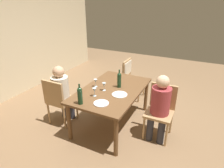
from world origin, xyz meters
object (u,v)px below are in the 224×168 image
object	(u,v)px
dining_table	(112,93)
wine_bottle_tall_green	(80,95)
chair_near	(161,107)
chair_right_end	(130,74)
person_man_bearded	(62,90)
chair_far_left	(58,99)
wine_glass_centre	(96,81)
dinner_plate_guest_left	(120,95)
dinner_plate_host	(101,103)
wine_glass_near_left	(104,85)
wine_glass_near_right	(94,90)
person_woman_host	(160,104)
wine_bottle_dark_red	(119,80)

from	to	relation	value
dining_table	wine_bottle_tall_green	bearing A→B (deg)	163.46
chair_near	chair_right_end	bearing A→B (deg)	-47.49
person_man_bearded	chair_far_left	bearing A→B (deg)	-90.00
person_man_bearded	dining_table	bearing A→B (deg)	20.87
dining_table	person_man_bearded	world-z (taller)	person_man_bearded
wine_glass_centre	dinner_plate_guest_left	xyz separation A→B (m)	(-0.11, -0.53, -0.10)
wine_glass_centre	dinner_plate_host	xyz separation A→B (m)	(-0.50, -0.40, -0.10)
dinner_plate_guest_left	wine_glass_near_left	bearing A→B (deg)	84.09
dinner_plate_host	dinner_plate_guest_left	size ratio (longest dim) A/B	0.91
wine_bottle_tall_green	dinner_plate_host	xyz separation A→B (m)	(0.15, -0.29, -0.14)
chair_near	person_man_bearded	world-z (taller)	person_man_bearded
wine_glass_near_right	dining_table	bearing A→B (deg)	-20.64
chair_right_end	person_woman_host	world-z (taller)	person_woman_host
wine_bottle_dark_red	dinner_plate_host	distance (m)	0.69
person_woman_host	wine_bottle_dark_red	distance (m)	0.85
dinner_plate_host	person_woman_host	bearing A→B (deg)	-57.20
person_woman_host	wine_glass_near_left	world-z (taller)	person_woman_host
person_man_bearded	wine_glass_centre	distance (m)	0.66
wine_bottle_dark_red	wine_glass_centre	size ratio (longest dim) A/B	2.28
chair_far_left	wine_bottle_dark_red	size ratio (longest dim) A/B	2.70
dining_table	wine_bottle_dark_red	world-z (taller)	wine_bottle_dark_red
chair_far_left	dinner_plate_host	size ratio (longest dim) A/B	3.83
chair_right_end	dining_table	bearing A→B (deg)	5.96
dining_table	wine_glass_near_right	distance (m)	0.44
dining_table	wine_glass_near_right	bearing A→B (deg)	159.36
chair_near	wine_bottle_dark_red	distance (m)	0.88
chair_far_left	chair_right_end	world-z (taller)	same
dinner_plate_host	wine_glass_near_left	bearing A→B (deg)	23.12
wine_glass_near_right	dinner_plate_guest_left	bearing A→B (deg)	-57.85
wine_bottle_tall_green	wine_bottle_dark_red	xyz separation A→B (m)	(0.82, -0.28, -0.00)
person_woman_host	chair_near	bearing A→B (deg)	-90.00
chair_far_left	wine_glass_near_right	distance (m)	0.81
person_woman_host	chair_right_end	bearing A→B (deg)	-50.27
dining_table	person_man_bearded	size ratio (longest dim) A/B	1.42
person_woman_host	dinner_plate_guest_left	distance (m)	0.68
person_woman_host	wine_glass_near_left	size ratio (longest dim) A/B	7.71
wine_bottle_dark_red	chair_right_end	bearing A→B (deg)	10.93
wine_bottle_tall_green	wine_glass_near_right	xyz separation A→B (m)	(0.32, -0.06, -0.04)
person_man_bearded	dinner_plate_guest_left	size ratio (longest dim) A/B	4.32
chair_far_left	person_woman_host	size ratio (longest dim) A/B	0.80
wine_glass_near_left	wine_glass_centre	distance (m)	0.23
dining_table	wine_glass_near_left	size ratio (longest dim) A/B	10.83
chair_far_left	dinner_plate_guest_left	bearing A→B (deg)	15.41
wine_bottle_tall_green	wine_glass_near_right	size ratio (longest dim) A/B	2.25
wine_glass_centre	wine_glass_near_right	bearing A→B (deg)	-151.74
chair_near	chair_right_end	size ratio (longest dim) A/B	1.00
wine_glass_near_right	dinner_plate_host	size ratio (longest dim) A/B	0.62
person_man_bearded	wine_glass_near_right	world-z (taller)	person_man_bearded
person_man_bearded	wine_glass_near_left	size ratio (longest dim) A/B	7.65
chair_far_left	chair_right_end	bearing A→B (deg)	65.08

